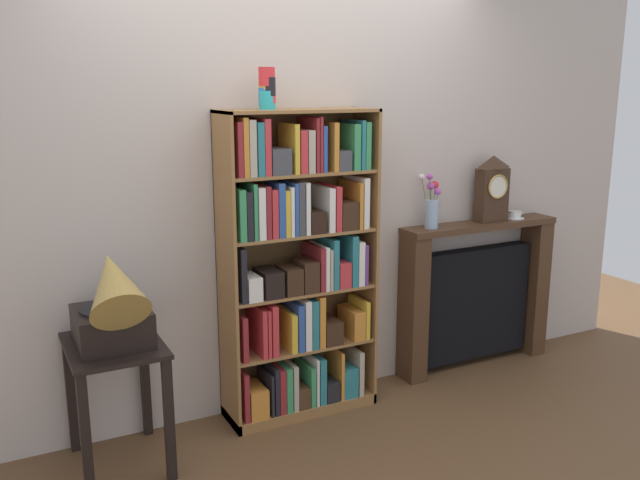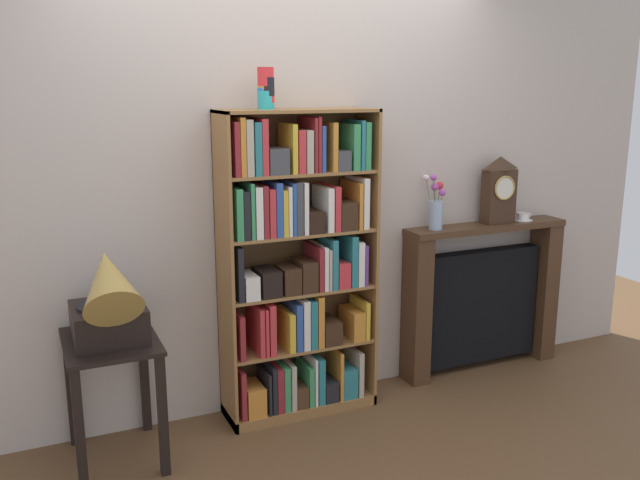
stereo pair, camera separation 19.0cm
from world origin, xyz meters
The scene contains 10 objects.
ground_plane centered at (0.00, 0.00, -0.01)m, with size 8.01×6.40×0.02m, color brown.
wall_back centered at (0.14, 0.35, 1.30)m, with size 5.01×0.08×2.60m, color beige.
bookshelf centered at (-0.01, 0.15, 0.85)m, with size 0.87×0.30×1.74m.
cup_stack centered at (-0.18, 0.15, 1.85)m, with size 0.09×0.09×0.22m.
side_table_left centered at (-1.06, 0.03, 0.48)m, with size 0.44×0.55×0.65m.
gramophone centered at (-1.06, -0.04, 0.87)m, with size 0.34×0.53×0.55m.
fireplace_mantel centered at (1.34, 0.22, 0.49)m, with size 1.14×0.20×0.99m.
mantel_clock centered at (1.42, 0.20, 1.21)m, with size 0.21×0.12×0.43m.
flower_vase centered at (0.94, 0.21, 1.13)m, with size 0.14×0.12×0.35m.
teacup_with_saucer centered at (1.63, 0.20, 1.01)m, with size 0.13×0.13×0.05m.
Camera 2 is at (-1.40, -3.24, 1.87)m, focal length 37.95 mm.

